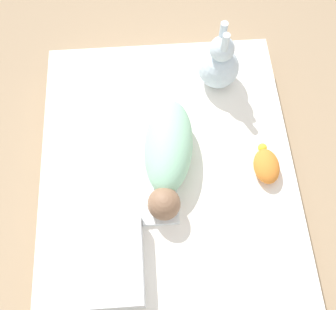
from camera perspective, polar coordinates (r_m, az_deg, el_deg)
The scene contains 7 objects.
ground_plane at distance 1.87m, azimuth -0.09°, elevation -3.55°, with size 12.00×12.00×0.00m, color #9E8466.
bed_mattress at distance 1.79m, azimuth -0.10°, elevation -2.56°, with size 1.33×1.10×0.17m.
burp_cloth at distance 1.65m, azimuth -1.26°, elevation -5.92°, with size 0.25×0.15×0.02m.
swaddled_baby at distance 1.64m, azimuth 0.02°, elevation 0.31°, with size 0.54×0.26×0.18m.
pillow at distance 1.56m, azimuth -10.88°, elevation -15.05°, with size 0.34×0.38×0.12m.
bunny_plush at distance 1.85m, azimuth 7.42°, elevation 12.94°, with size 0.19×0.19×0.35m.
turtle_plush at distance 1.72m, azimuth 14.07°, elevation -1.47°, with size 0.19×0.11×0.08m.
Camera 1 is at (-0.67, 0.04, 1.74)m, focal length 42.00 mm.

